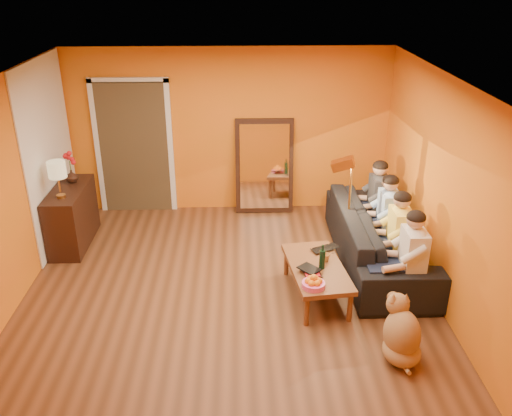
{
  "coord_description": "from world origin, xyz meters",
  "views": [
    {
      "loc": [
        0.16,
        -5.48,
        3.73
      ],
      "look_at": [
        0.35,
        0.5,
        1.0
      ],
      "focal_mm": 38.0,
      "sensor_mm": 36.0,
      "label": 1
    }
  ],
  "objects_px": {
    "vase": "(72,176)",
    "person_mid_left": "(399,237)",
    "mirror_frame": "(264,166)",
    "coffee_table": "(316,281)",
    "person_far_right": "(378,202)",
    "sideboard": "(72,216)",
    "wine_bottle": "(322,257)",
    "sofa": "(379,237)",
    "person_far_left": "(412,259)",
    "table_lamp": "(58,180)",
    "person_mid_right": "(388,218)",
    "floor_lamp": "(349,211)",
    "dog": "(402,329)",
    "tumbler": "(326,257)",
    "laptop": "(327,251)"
  },
  "relations": [
    {
      "from": "vase",
      "to": "person_mid_left",
      "type": "bearing_deg",
      "value": -17.5
    },
    {
      "from": "mirror_frame",
      "to": "vase",
      "type": "distance_m",
      "value": 2.92
    },
    {
      "from": "coffee_table",
      "to": "person_far_right",
      "type": "xyz_separation_m",
      "value": [
        1.07,
        1.45,
        0.4
      ]
    },
    {
      "from": "sideboard",
      "to": "coffee_table",
      "type": "relative_size",
      "value": 0.97
    },
    {
      "from": "wine_bottle",
      "to": "vase",
      "type": "distance_m",
      "value": 3.81
    },
    {
      "from": "sofa",
      "to": "person_far_left",
      "type": "xyz_separation_m",
      "value": [
        0.13,
        -1.0,
        0.23
      ]
    },
    {
      "from": "wine_bottle",
      "to": "sideboard",
      "type": "bearing_deg",
      "value": 155.56
    },
    {
      "from": "person_far_right",
      "to": "person_mid_left",
      "type": "bearing_deg",
      "value": -90.0
    },
    {
      "from": "table_lamp",
      "to": "coffee_table",
      "type": "relative_size",
      "value": 0.42
    },
    {
      "from": "mirror_frame",
      "to": "person_mid_left",
      "type": "bearing_deg",
      "value": -54.41
    },
    {
      "from": "person_far_left",
      "to": "vase",
      "type": "relative_size",
      "value": 6.64
    },
    {
      "from": "person_mid_right",
      "to": "sideboard",
      "type": "bearing_deg",
      "value": 172.47
    },
    {
      "from": "person_mid_right",
      "to": "mirror_frame",
      "type": "bearing_deg",
      "value": 133.63
    },
    {
      "from": "person_far_left",
      "to": "wine_bottle",
      "type": "distance_m",
      "value": 1.03
    },
    {
      "from": "table_lamp",
      "to": "person_mid_right",
      "type": "bearing_deg",
      "value": -3.63
    },
    {
      "from": "person_mid_right",
      "to": "wine_bottle",
      "type": "relative_size",
      "value": 3.94
    },
    {
      "from": "sofa",
      "to": "floor_lamp",
      "type": "relative_size",
      "value": 1.81
    },
    {
      "from": "table_lamp",
      "to": "coffee_table",
      "type": "bearing_deg",
      "value": -19.57
    },
    {
      "from": "sofa",
      "to": "dog",
      "type": "distance_m",
      "value": 1.96
    },
    {
      "from": "dog",
      "to": "tumbler",
      "type": "height_order",
      "value": "dog"
    },
    {
      "from": "sofa",
      "to": "tumbler",
      "type": "distance_m",
      "value": 1.06
    },
    {
      "from": "mirror_frame",
      "to": "table_lamp",
      "type": "distance_m",
      "value": 3.13
    },
    {
      "from": "floor_lamp",
      "to": "person_far_right",
      "type": "relative_size",
      "value": 1.18
    },
    {
      "from": "floor_lamp",
      "to": "person_mid_right",
      "type": "height_order",
      "value": "floor_lamp"
    },
    {
      "from": "sideboard",
      "to": "person_mid_right",
      "type": "distance_m",
      "value": 4.41
    },
    {
      "from": "person_far_right",
      "to": "sofa",
      "type": "bearing_deg",
      "value": -101.31
    },
    {
      "from": "mirror_frame",
      "to": "person_far_left",
      "type": "xyz_separation_m",
      "value": [
        1.58,
        -2.76,
        -0.15
      ]
    },
    {
      "from": "person_far_left",
      "to": "mirror_frame",
      "type": "bearing_deg",
      "value": 119.81
    },
    {
      "from": "floor_lamp",
      "to": "vase",
      "type": "bearing_deg",
      "value": -177.25
    },
    {
      "from": "person_mid_right",
      "to": "vase",
      "type": "height_order",
      "value": "person_mid_right"
    },
    {
      "from": "person_far_left",
      "to": "wine_bottle",
      "type": "relative_size",
      "value": 3.94
    },
    {
      "from": "table_lamp",
      "to": "person_far_right",
      "type": "relative_size",
      "value": 0.42
    },
    {
      "from": "person_far_right",
      "to": "tumbler",
      "type": "relative_size",
      "value": 11.69
    },
    {
      "from": "dog",
      "to": "person_far_right",
      "type": "relative_size",
      "value": 0.58
    },
    {
      "from": "person_far_left",
      "to": "tumbler",
      "type": "distance_m",
      "value": 1.01
    },
    {
      "from": "sideboard",
      "to": "sofa",
      "type": "distance_m",
      "value": 4.29
    },
    {
      "from": "mirror_frame",
      "to": "dog",
      "type": "xyz_separation_m",
      "value": [
        1.23,
        -3.71,
        -0.41
      ]
    },
    {
      "from": "dog",
      "to": "vase",
      "type": "relative_size",
      "value": 3.86
    },
    {
      "from": "person_mid_left",
      "to": "vase",
      "type": "relative_size",
      "value": 6.64
    },
    {
      "from": "person_far_right",
      "to": "laptop",
      "type": "relative_size",
      "value": 3.33
    },
    {
      "from": "sideboard",
      "to": "person_far_right",
      "type": "bearing_deg",
      "value": -0.36
    },
    {
      "from": "coffee_table",
      "to": "person_far_right",
      "type": "height_order",
      "value": "person_far_right"
    },
    {
      "from": "mirror_frame",
      "to": "tumbler",
      "type": "height_order",
      "value": "mirror_frame"
    },
    {
      "from": "mirror_frame",
      "to": "person_far_right",
      "type": "height_order",
      "value": "mirror_frame"
    },
    {
      "from": "sideboard",
      "to": "vase",
      "type": "relative_size",
      "value": 6.42
    },
    {
      "from": "dog",
      "to": "person_far_left",
      "type": "height_order",
      "value": "person_far_left"
    },
    {
      "from": "dog",
      "to": "vase",
      "type": "xyz_separation_m",
      "value": [
        -4.02,
        2.88,
        0.59
      ]
    },
    {
      "from": "table_lamp",
      "to": "dog",
      "type": "xyz_separation_m",
      "value": [
        4.02,
        -2.33,
        -0.75
      ]
    },
    {
      "from": "person_far_right",
      "to": "vase",
      "type": "distance_m",
      "value": 4.39
    },
    {
      "from": "tumbler",
      "to": "dog",
      "type": "bearing_deg",
      "value": -64.93
    }
  ]
}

